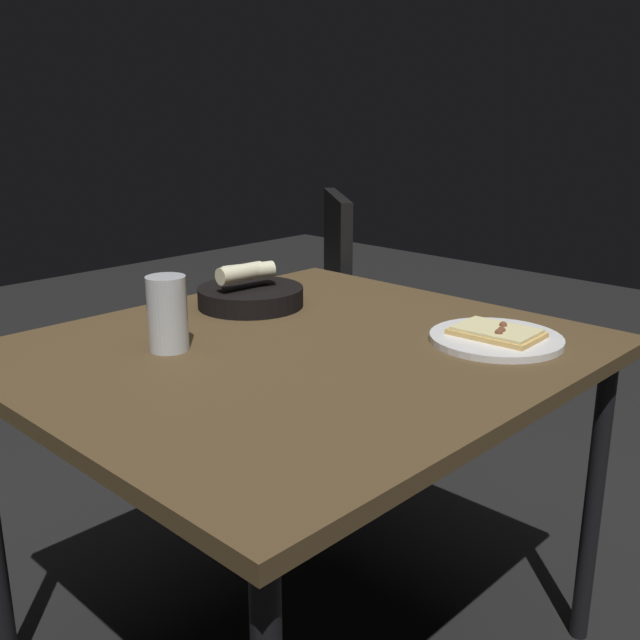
% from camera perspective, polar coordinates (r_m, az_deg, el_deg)
% --- Properties ---
extents(dining_table, '(0.99, 1.09, 0.74)m').
position_cam_1_polar(dining_table, '(1.50, -1.53, -4.15)').
color(dining_table, '#4E3B22').
rests_on(dining_table, ground).
extents(pizza_plate, '(0.27, 0.27, 0.04)m').
position_cam_1_polar(pizza_plate, '(1.54, 13.52, -1.31)').
color(pizza_plate, white).
rests_on(pizza_plate, dining_table).
extents(bread_basket, '(0.25, 0.25, 0.11)m').
position_cam_1_polar(bread_basket, '(1.76, -5.45, 2.09)').
color(bread_basket, black).
rests_on(bread_basket, dining_table).
extents(beer_glass, '(0.08, 0.08, 0.15)m').
position_cam_1_polar(beer_glass, '(1.46, -11.74, 0.18)').
color(beer_glass, silver).
rests_on(beer_glass, dining_table).
extents(chair_near, '(0.62, 0.62, 0.93)m').
position_cam_1_polar(chair_near, '(2.43, -1.28, -0.11)').
color(chair_near, '#2D2D2D').
rests_on(chair_near, ground).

